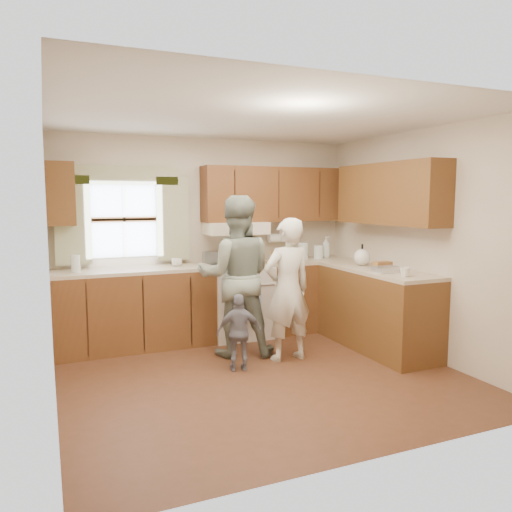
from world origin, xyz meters
name	(u,v)px	position (x,y,z in m)	size (l,w,h in m)	color
room	(263,251)	(0.00, 0.00, 1.25)	(3.80, 3.80, 3.80)	#4B2A17
kitchen_fixtures	(273,274)	(0.62, 1.08, 0.84)	(3.80, 2.25, 2.15)	#47220F
stove	(239,300)	(0.30, 1.44, 0.47)	(0.76, 0.67, 1.07)	silver
woman_left	(288,290)	(0.45, 0.36, 0.77)	(0.56, 0.37, 1.55)	beige
woman_right	(236,276)	(0.01, 0.75, 0.89)	(0.87, 0.67, 1.78)	#273C2F
child	(240,332)	(-0.15, 0.24, 0.40)	(0.46, 0.19, 0.79)	slate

